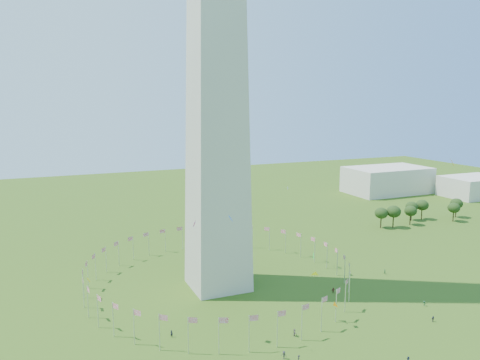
% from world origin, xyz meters
% --- Properties ---
extents(washington_monument, '(16.80, 16.80, 169.00)m').
position_xyz_m(washington_monument, '(0.00, 50.00, 84.50)').
color(washington_monument, beige).
rests_on(washington_monument, ground).
extents(flag_ring, '(80.24, 80.24, 9.00)m').
position_xyz_m(flag_ring, '(-0.00, 50.00, 4.50)').
color(flag_ring, silver).
rests_on(flag_ring, ground).
extents(gov_building_east_a, '(50.00, 30.00, 16.00)m').
position_xyz_m(gov_building_east_a, '(150.00, 150.00, 8.00)').
color(gov_building_east_a, beige).
rests_on(gov_building_east_a, ground).
extents(gov_building_east_b, '(35.00, 25.00, 12.00)m').
position_xyz_m(gov_building_east_b, '(190.00, 120.00, 6.00)').
color(gov_building_east_b, beige).
rests_on(gov_building_east_b, ground).
extents(crowd, '(91.71, 62.22, 1.91)m').
position_xyz_m(crowd, '(8.70, 0.08, 0.86)').
color(crowd, black).
rests_on(crowd, ground).
extents(kites_aloft, '(95.06, 77.27, 39.65)m').
position_xyz_m(kites_aloft, '(12.93, 20.71, 20.04)').
color(kites_aloft, yellow).
rests_on(kites_aloft, ground).
extents(tree_line_east, '(53.11, 15.20, 10.05)m').
position_xyz_m(tree_line_east, '(113.80, 85.15, 4.66)').
color(tree_line_east, '#274416').
rests_on(tree_line_east, ground).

